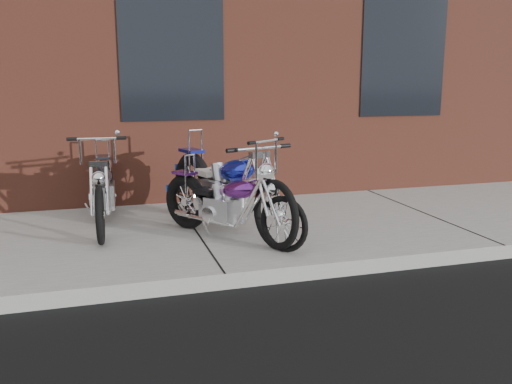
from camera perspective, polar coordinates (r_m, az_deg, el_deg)
name	(u,v)px	position (r m, az deg, el deg)	size (l,w,h in m)	color
ground	(225,290)	(4.94, -3.24, -10.25)	(120.00, 120.00, 0.00)	black
sidewalk	(196,236)	(6.30, -6.38, -4.66)	(22.00, 3.00, 0.15)	gray
chopper_purple	(228,206)	(5.84, -2.99, -1.49)	(1.21, 1.70, 1.12)	black
chopper_blue	(226,191)	(6.21, -3.13, 0.16)	(0.96, 2.42, 1.09)	black
chopper_third	(103,192)	(6.65, -15.84, -0.02)	(0.53, 2.18, 1.11)	black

